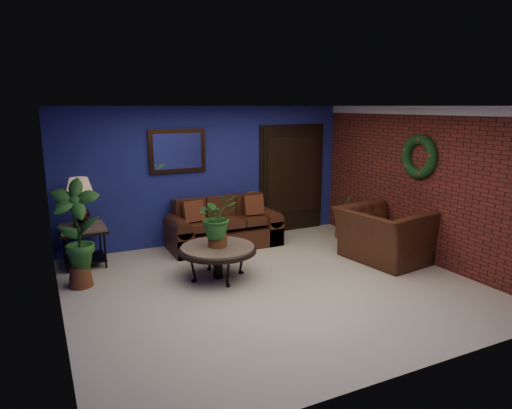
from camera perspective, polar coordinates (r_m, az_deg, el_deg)
name	(u,v)px	position (r m, az deg, el deg)	size (l,w,h in m)	color
floor	(272,285)	(6.60, 2.03, -10.05)	(5.50, 5.50, 0.00)	beige
wall_back	(209,175)	(8.49, -5.86, 3.70)	(5.50, 0.04, 2.50)	navy
wall_left	(54,221)	(5.53, -23.93, -1.92)	(0.04, 5.00, 2.50)	navy
wall_right_brick	(422,184)	(7.89, 20.05, 2.37)	(0.04, 5.00, 2.50)	maroon
ceiling	(274,106)	(6.11, 2.21, 12.22)	(5.50, 5.00, 0.02)	silver
crown_molding	(426,110)	(7.77, 20.53, 10.96)	(0.03, 5.00, 0.14)	white
wall_mirror	(177,151)	(8.21, -9.80, 6.60)	(1.02, 0.06, 0.77)	#3B2210
closet_door	(292,179)	(9.23, 4.49, 3.16)	(1.44, 0.06, 2.18)	black
wreath	(419,157)	(7.82, 19.72, 5.65)	(0.72, 0.72, 0.16)	black
sofa	(223,230)	(8.32, -4.16, -3.17)	(1.99, 0.86, 0.90)	#452013
coffee_table	(218,250)	(6.74, -4.82, -5.69)	(1.14, 1.14, 0.49)	#56514B
end_table	(83,235)	(7.72, -20.79, -3.62)	(0.71, 0.71, 0.65)	#56514B
table_lamp	(80,196)	(7.58, -21.15, 0.98)	(0.45, 0.45, 0.74)	#3B2210
side_chair	(255,213)	(8.57, -0.12, -1.09)	(0.45, 0.45, 0.93)	#5C2F1A
armchair	(384,235)	(7.76, 15.72, -3.67)	(1.34, 1.17, 0.87)	#452013
coffee_plant	(217,218)	(6.60, -4.89, -1.68)	(0.64, 0.57, 0.78)	brown
floor_plant	(343,216)	(8.92, 10.79, -1.40)	(0.45, 0.40, 0.83)	brown
tall_plant	(76,230)	(6.76, -21.52, -2.96)	(0.77, 0.63, 1.53)	brown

